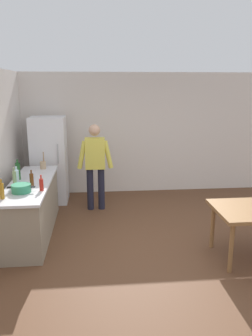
{
  "coord_description": "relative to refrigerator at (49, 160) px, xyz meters",
  "views": [
    {
      "loc": [
        -0.94,
        -4.43,
        2.41
      ],
      "look_at": [
        -0.42,
        1.1,
        1.02
      ],
      "focal_mm": 35.25,
      "sensor_mm": 36.0,
      "label": 1
    }
  ],
  "objects": [
    {
      "name": "bottle_sauce_red",
      "position": [
        0.15,
        -2.07,
        0.1
      ],
      "size": [
        0.06,
        0.06,
        0.24
      ],
      "color": "#B22319",
      "rests_on": "kitchen_counter"
    },
    {
      "name": "refrigerator",
      "position": [
        0.0,
        0.0,
        0.0
      ],
      "size": [
        0.7,
        0.67,
        1.8
      ],
      "color": "white",
      "rests_on": "ground_plane"
    },
    {
      "name": "utensil_jar",
      "position": [
        -0.02,
        -0.73,
        0.08
      ],
      "size": [
        0.11,
        0.11,
        0.32
      ],
      "color": "tan",
      "rests_on": "kitchen_counter"
    },
    {
      "name": "cooking_pot",
      "position": [
        -0.13,
        -2.13,
        0.06
      ],
      "size": [
        0.4,
        0.28,
        0.12
      ],
      "color": "#2D845B",
      "rests_on": "kitchen_counter"
    },
    {
      "name": "bottle_vinegar_tall",
      "position": [
        -0.27,
        -1.91,
        0.14
      ],
      "size": [
        0.06,
        0.06,
        0.32
      ],
      "color": "gray",
      "rests_on": "kitchen_counter"
    },
    {
      "name": "bottle_oil_amber",
      "position": [
        -0.33,
        -2.4,
        0.12
      ],
      "size": [
        0.06,
        0.06,
        0.28
      ],
      "color": "#996619",
      "rests_on": "kitchen_counter"
    },
    {
      "name": "ground_plane",
      "position": [
        1.9,
        -2.4,
        -0.9
      ],
      "size": [
        14.0,
        14.0,
        0.0
      ],
      "primitive_type": "plane",
      "color": "brown"
    },
    {
      "name": "bottle_wine_green",
      "position": [
        -0.32,
        -1.43,
        0.15
      ],
      "size": [
        0.08,
        0.08,
        0.34
      ],
      "color": "#1E5123",
      "rests_on": "kitchen_counter"
    },
    {
      "name": "kitchen_counter",
      "position": [
        -0.1,
        -1.6,
        -0.45
      ],
      "size": [
        0.64,
        2.2,
        0.9
      ],
      "color": "gray",
      "rests_on": "ground_plane"
    },
    {
      "name": "bottle_water_clear",
      "position": [
        -0.27,
        -1.76,
        0.13
      ],
      "size": [
        0.07,
        0.07,
        0.3
      ],
      "color": "silver",
      "rests_on": "kitchen_counter"
    },
    {
      "name": "wall_back",
      "position": [
        1.9,
        0.6,
        0.45
      ],
      "size": [
        6.4,
        0.12,
        2.7
      ],
      "primitive_type": "cube",
      "color": "silver",
      "rests_on": "ground_plane"
    },
    {
      "name": "person",
      "position": [
        0.95,
        -0.55,
        0.08
      ],
      "size": [
        0.7,
        0.22,
        1.7
      ],
      "color": "#1E1E2D",
      "rests_on": "ground_plane"
    },
    {
      "name": "bottle_beer_brown",
      "position": [
        -0.03,
        -1.85,
        0.11
      ],
      "size": [
        0.06,
        0.06,
        0.26
      ],
      "color": "#5B3314",
      "rests_on": "kitchen_counter"
    }
  ]
}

